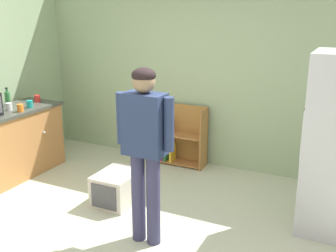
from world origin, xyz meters
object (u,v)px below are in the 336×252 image
(white_cup, at_px, (9,107))
(teal_cup, at_px, (30,104))
(orange_cup, at_px, (20,108))
(green_glass_bottle, at_px, (8,98))
(pet_carrier, at_px, (117,188))
(standing_person, at_px, (145,141))
(red_cup, at_px, (37,98))
(bookshelf, at_px, (175,138))

(white_cup, distance_m, teal_cup, 0.26)
(orange_cup, bearing_deg, green_glass_bottle, 156.75)
(orange_cup, bearing_deg, pet_carrier, -2.72)
(standing_person, relative_size, orange_cup, 17.58)
(white_cup, bearing_deg, green_glass_bottle, 138.83)
(pet_carrier, distance_m, teal_cup, 1.72)
(green_glass_bottle, height_order, teal_cup, green_glass_bottle)
(red_cup, bearing_deg, green_glass_bottle, -118.48)
(green_glass_bottle, relative_size, red_cup, 2.59)
(bookshelf, relative_size, pet_carrier, 1.54)
(pet_carrier, relative_size, green_glass_bottle, 2.24)
(bookshelf, distance_m, pet_carrier, 1.44)
(bookshelf, height_order, green_glass_bottle, green_glass_bottle)
(red_cup, bearing_deg, white_cup, -87.76)
(bookshelf, height_order, teal_cup, teal_cup)
(teal_cup, xyz_separation_m, red_cup, (-0.15, 0.30, 0.00))
(pet_carrier, height_order, white_cup, white_cup)
(green_glass_bottle, bearing_deg, standing_person, -17.39)
(bookshelf, bearing_deg, white_cup, -141.02)
(orange_cup, bearing_deg, standing_person, -16.28)
(bookshelf, distance_m, green_glass_bottle, 2.33)
(standing_person, distance_m, white_cup, 2.41)
(teal_cup, bearing_deg, red_cup, 116.48)
(orange_cup, xyz_separation_m, red_cup, (-0.20, 0.51, 0.00))
(red_cup, bearing_deg, teal_cup, -63.52)
(white_cup, xyz_separation_m, teal_cup, (0.13, 0.23, 0.00))
(bookshelf, distance_m, standing_person, 2.18)
(orange_cup, height_order, teal_cup, same)
(orange_cup, distance_m, teal_cup, 0.22)
(bookshelf, height_order, white_cup, white_cup)
(orange_cup, relative_size, teal_cup, 1.00)
(standing_person, bearing_deg, pet_carrier, 140.96)
(standing_person, bearing_deg, bookshelf, 107.68)
(red_cup, bearing_deg, standing_person, -25.93)
(bookshelf, xyz_separation_m, standing_person, (0.63, -1.98, 0.64))
(pet_carrier, relative_size, white_cup, 5.81)
(standing_person, distance_m, pet_carrier, 1.21)
(bookshelf, relative_size, orange_cup, 8.95)
(green_glass_bottle, distance_m, orange_cup, 0.43)
(bookshelf, height_order, orange_cup, orange_cup)
(orange_cup, xyz_separation_m, white_cup, (-0.18, -0.01, 0.00))
(green_glass_bottle, bearing_deg, teal_cup, 7.60)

